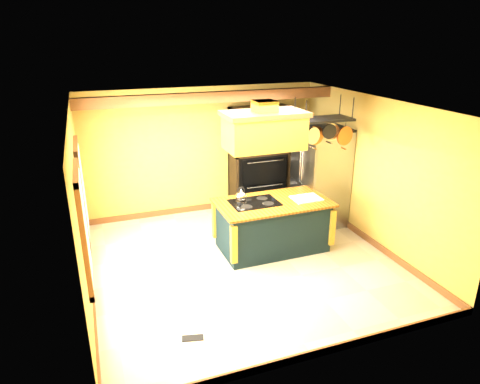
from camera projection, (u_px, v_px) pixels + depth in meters
floor at (243, 262)px, 7.41m from camera, size 5.00×5.00×0.00m
ceiling at (244, 105)px, 6.46m from camera, size 5.00×5.00×0.00m
wall_back at (203, 151)px, 9.14m from camera, size 5.00×0.02×2.70m
wall_front at (322, 261)px, 4.74m from camera, size 5.00×0.02×2.70m
wall_left at (81, 209)px, 6.14m from camera, size 0.02×5.00×2.70m
wall_right at (373, 172)px, 7.74m from camera, size 0.02×5.00×2.70m
ceiling_beam at (212, 97)px, 8.00m from camera, size 5.00×0.15×0.20m
window_near at (84, 228)px, 5.43m from camera, size 0.06×1.06×1.56m
window_far at (82, 192)px, 6.66m from camera, size 0.06×1.06×1.56m
kitchen_island at (272, 225)px, 7.72m from camera, size 2.02×1.14×1.11m
range_hood at (264, 129)px, 7.04m from camera, size 1.36×0.77×0.80m
pot_rack at (323, 126)px, 7.41m from camera, size 1.10×0.50×0.84m
refrigerator at (320, 178)px, 8.68m from camera, size 0.85×1.01×1.97m
hutch at (259, 170)px, 9.47m from camera, size 1.28×0.58×2.27m
floor_register at (193, 338)px, 5.55m from camera, size 0.30×0.18×0.01m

